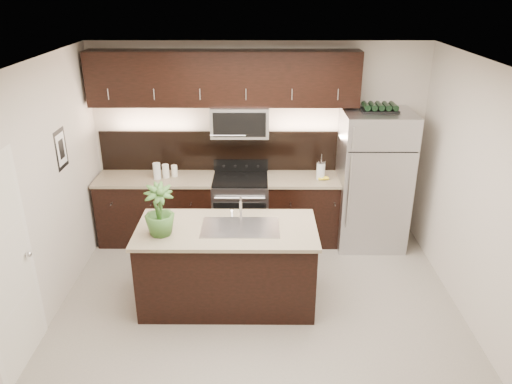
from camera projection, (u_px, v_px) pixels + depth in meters
ground at (259, 311)px, 5.58m from camera, size 4.50×4.50×0.00m
room_walls at (248, 170)px, 4.88m from camera, size 4.52×4.02×2.71m
counter_run at (226, 209)px, 6.96m from camera, size 3.51×0.65×0.94m
upper_fixtures at (226, 87)px, 6.43m from camera, size 3.49×0.40×1.66m
island at (228, 265)px, 5.58m from camera, size 1.96×0.96×0.94m
sink_faucet at (240, 226)px, 5.40m from camera, size 0.84×0.50×0.28m
refrigerator at (372, 180)px, 6.71m from camera, size 0.90×0.81×1.87m
wine_rack at (380, 108)px, 6.32m from camera, size 0.46×0.29×0.11m
plant at (159, 210)px, 5.16m from camera, size 0.41×0.41×0.56m
canisters at (164, 171)px, 6.72m from camera, size 0.31×0.18×0.22m
french_press at (321, 170)px, 6.67m from camera, size 0.12×0.12×0.34m
bananas at (320, 178)px, 6.68m from camera, size 0.18×0.15×0.05m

